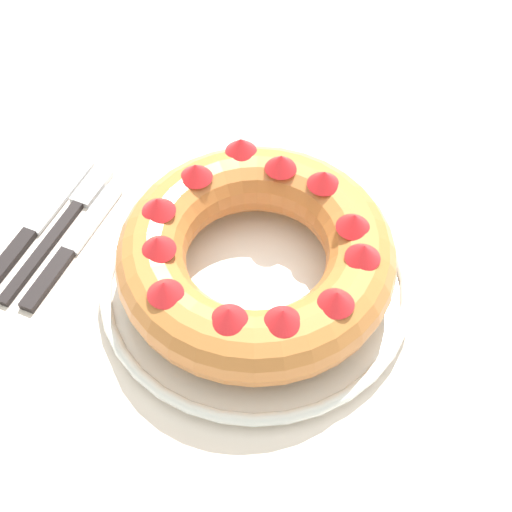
{
  "coord_description": "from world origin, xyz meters",
  "views": [
    {
      "loc": [
        0.15,
        -0.35,
        1.36
      ],
      "look_at": [
        -0.02,
        0.03,
        0.81
      ],
      "focal_mm": 50.0,
      "sensor_mm": 36.0,
      "label": 1
    }
  ],
  "objects": [
    {
      "name": "serving_dish",
      "position": [
        -0.02,
        0.03,
        0.77
      ],
      "size": [
        0.31,
        0.31,
        0.02
      ],
      "color": "white",
      "rests_on": "dining_table"
    },
    {
      "name": "dining_table",
      "position": [
        0.0,
        0.0,
        0.67
      ],
      "size": [
        1.14,
        1.27,
        0.76
      ],
      "color": "beige",
      "rests_on": "ground_plane"
    },
    {
      "name": "fork",
      "position": [
        -0.24,
        0.02,
        0.76
      ],
      "size": [
        0.02,
        0.2,
        0.01
      ],
      "rotation": [
        0.0,
        0.0,
        0.05
      ],
      "color": "black",
      "rests_on": "dining_table"
    },
    {
      "name": "cake_knife",
      "position": [
        -0.21,
        -0.01,
        0.76
      ],
      "size": [
        0.02,
        0.18,
        0.01
      ],
      "rotation": [
        0.0,
        0.0,
        -0.06
      ],
      "color": "black",
      "rests_on": "dining_table"
    },
    {
      "name": "serving_knife",
      "position": [
        -0.26,
        -0.01,
        0.76
      ],
      "size": [
        0.02,
        0.21,
        0.01
      ],
      "rotation": [
        0.0,
        0.0,
        0.1
      ],
      "color": "black",
      "rests_on": "dining_table"
    },
    {
      "name": "bundt_cake",
      "position": [
        -0.02,
        0.03,
        0.81
      ],
      "size": [
        0.27,
        0.27,
        0.08
      ],
      "color": "#C67538",
      "rests_on": "serving_dish"
    }
  ]
}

